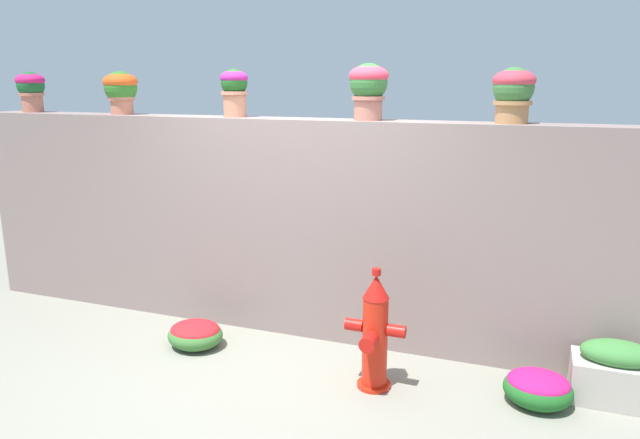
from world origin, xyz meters
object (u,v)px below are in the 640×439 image
potted_plant_3 (369,86)px  potted_plant_2 (234,88)px  fire_hydrant (375,334)px  planter_box (616,373)px  potted_plant_4 (513,90)px  flower_bush_left (195,333)px  potted_plant_1 (121,88)px  potted_plant_0 (31,88)px  flower_bush_right (538,387)px

potted_plant_3 → potted_plant_2: bearing=179.0°
fire_hydrant → planter_box: size_ratio=1.58×
potted_plant_4 → flower_bush_left: (-2.43, -0.69, -2.04)m
potted_plant_1 → fire_hydrant: potted_plant_1 is taller
potted_plant_0 → planter_box: potted_plant_0 is taller
potted_plant_3 → potted_plant_4: bearing=1.6°
potted_plant_2 → potted_plant_4: size_ratio=1.00×
potted_plant_1 → planter_box: (4.40, -0.42, -1.94)m
fire_hydrant → potted_plant_2: bearing=152.0°
potted_plant_3 → potted_plant_4: 1.11m
potted_plant_4 → potted_plant_3: bearing=-178.4°
potted_plant_2 → fire_hydrant: bearing=-28.0°
potted_plant_3 → planter_box: potted_plant_3 is taller
flower_bush_right → planter_box: planter_box is taller
potted_plant_1 → potted_plant_3: (2.44, -0.02, 0.03)m
fire_hydrant → flower_bush_left: size_ratio=1.93×
flower_bush_right → potted_plant_3: bearing=156.7°
potted_plant_3 → flower_bush_right: potted_plant_3 is taller
potted_plant_2 → flower_bush_right: bearing=-13.6°
planter_box → potted_plant_0: bearing=175.5°
planter_box → potted_plant_4: bearing=153.0°
flower_bush_right → potted_plant_4: bearing=117.4°
potted_plant_4 → fire_hydrant: potted_plant_4 is taller
flower_bush_left → potted_plant_2: bearing=82.7°
potted_plant_3 → flower_bush_right: size_ratio=0.95×
potted_plant_2 → flower_bush_left: (-0.09, -0.68, -2.05)m
potted_plant_2 → planter_box: 3.76m
potted_plant_0 → potted_plant_4: 4.67m
planter_box → potted_plant_2: bearing=172.4°
fire_hydrant → flower_bush_right: (1.15, 0.17, -0.30)m
potted_plant_0 → potted_plant_1: size_ratio=1.00×
fire_hydrant → flower_bush_left: fire_hydrant is taller
planter_box → potted_plant_3: bearing=168.4°
flower_bush_left → potted_plant_1: bearing=148.8°
potted_plant_4 → planter_box: (0.85, -0.43, -1.94)m
flower_bush_left → planter_box: 3.28m
potted_plant_1 → potted_plant_2: (1.21, 0.00, 0.01)m
potted_plant_0 → potted_plant_2: 2.33m
potted_plant_0 → flower_bush_right: bearing=-7.5°
potted_plant_0 → planter_box: 5.86m
potted_plant_2 → potted_plant_4: bearing=0.2°
planter_box → flower_bush_right: bearing=-156.1°
potted_plant_2 → potted_plant_3: bearing=-1.0°
potted_plant_1 → potted_plant_3: size_ratio=0.89×
potted_plant_0 → potted_plant_3: bearing=-0.5°
potted_plant_2 → potted_plant_4: same height
potted_plant_2 → flower_bush_left: bearing=-97.3°
potted_plant_2 → flower_bush_left: potted_plant_2 is taller
potted_plant_3 → flower_bush_left: (-1.31, -0.66, -2.07)m
potted_plant_3 → flower_bush_right: bearing=-23.3°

